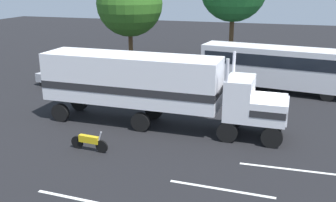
# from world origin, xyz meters

# --- Properties ---
(ground_plane) EXTENTS (120.00, 120.00, 0.00)m
(ground_plane) POSITION_xyz_m (0.00, 0.00, 0.00)
(ground_plane) COLOR black
(lane_stripe_near) EXTENTS (4.40, 0.31, 0.01)m
(lane_stripe_near) POSITION_xyz_m (1.88, -3.50, 0.01)
(lane_stripe_near) COLOR silver
(lane_stripe_near) RESTS_ON ground_plane
(lane_stripe_mid) EXTENTS (4.40, 0.26, 0.01)m
(lane_stripe_mid) POSITION_xyz_m (-0.76, -6.18, 0.01)
(lane_stripe_mid) COLOR silver
(lane_stripe_mid) RESTS_ON ground_plane
(lane_stripe_far) EXTENTS (4.40, 0.33, 0.01)m
(lane_stripe_far) POSITION_xyz_m (-5.67, -8.60, 0.01)
(lane_stripe_far) COLOR silver
(lane_stripe_far) RESTS_ON ground_plane
(semi_truck) EXTENTS (14.22, 2.94, 4.50)m
(semi_truck) POSITION_xyz_m (-6.12, -0.01, 2.52)
(semi_truck) COLOR white
(semi_truck) RESTS_ON ground_plane
(person_bystander) EXTENTS (0.34, 0.46, 1.63)m
(person_bystander) POSITION_xyz_m (-4.89, 2.98, 0.89)
(person_bystander) COLOR #2D3347
(person_bystander) RESTS_ON ground_plane
(parked_bus) EXTENTS (11.25, 4.09, 3.40)m
(parked_bus) POSITION_xyz_m (0.49, 9.89, 2.07)
(parked_bus) COLOR silver
(parked_bus) RESTS_ON ground_plane
(parked_car) EXTENTS (4.71, 2.86, 1.57)m
(parked_car) POSITION_xyz_m (-15.75, 6.03, 0.81)
(parked_car) COLOR #B7B7BC
(parked_car) RESTS_ON ground_plane
(motorcycle) EXTENTS (2.11, 0.33, 1.12)m
(motorcycle) POSITION_xyz_m (-7.78, -4.34, 0.48)
(motorcycle) COLOR black
(motorcycle) RESTS_ON ground_plane
(tree_center) EXTENTS (6.56, 6.56, 9.36)m
(tree_center) POSITION_xyz_m (-13.94, 16.16, 6.07)
(tree_center) COLOR brown
(tree_center) RESTS_ON ground_plane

